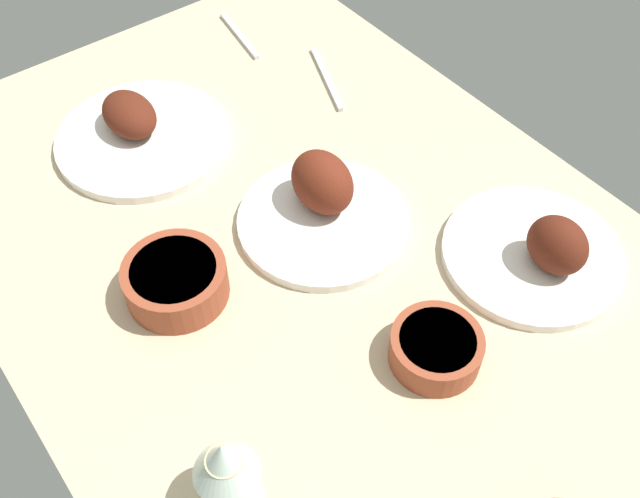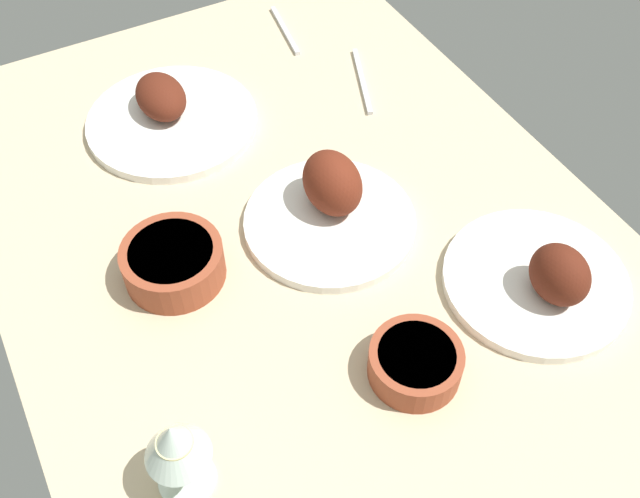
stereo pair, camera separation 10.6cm
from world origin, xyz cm
name	(u,v)px [view 2 (the right image)]	position (x,y,z in cm)	size (l,w,h in cm)	color
dining_table	(320,266)	(0.00, 0.00, 2.00)	(140.00, 90.00, 4.00)	#C6B28E
plate_far_side	(543,279)	(-20.24, -24.94, 6.45)	(26.66, 26.66, 9.99)	white
plate_near_viewer	(331,205)	(6.06, -5.18, 7.15)	(26.45, 26.45, 10.89)	white
plate_center_main	(169,114)	(39.26, 8.54, 5.96)	(29.56, 29.56, 7.82)	white
bowl_pasta	(173,262)	(7.23, 20.00, 7.07)	(14.67, 14.67, 5.65)	brown
bowl_onions	(415,362)	(-22.93, -1.59, 6.56)	(12.31, 12.31, 4.65)	brown
wine_glass	(175,445)	(-22.41, 30.09, 13.93)	(7.60, 7.60, 14.00)	silver
fork_loose	(362,81)	(32.87, -26.74, 4.40)	(18.80, 0.90, 0.80)	silver
spoon_loose	(285,30)	(54.05, -21.40, 4.40)	(16.53, 0.90, 0.80)	silver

